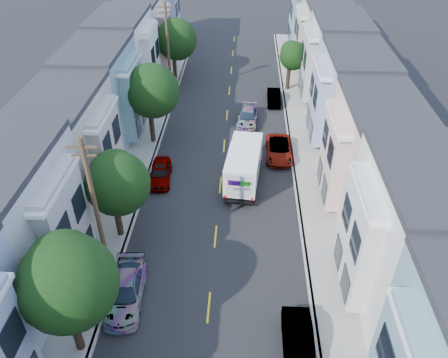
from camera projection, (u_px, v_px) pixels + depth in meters
name	position (u px, v px, depth m)	size (l,w,h in m)	color
ground	(209.00, 307.00, 25.51)	(160.00, 160.00, 0.00)	black
road_slab	(222.00, 164.00, 37.62)	(12.00, 70.00, 0.02)	black
curb_left	(153.00, 161.00, 37.83)	(0.30, 70.00, 0.15)	gray
curb_right	(293.00, 165.00, 37.34)	(0.30, 70.00, 0.15)	gray
sidewalk_left	(138.00, 161.00, 37.88)	(2.60, 70.00, 0.15)	gray
sidewalk_right	(308.00, 166.00, 37.28)	(2.60, 70.00, 0.15)	gray
centerline	(222.00, 164.00, 37.63)	(0.12, 70.00, 0.01)	gold
townhouse_row_left	(95.00, 161.00, 38.08)	(5.00, 70.00, 8.50)	beige
townhouse_row_right	(353.00, 168.00, 37.17)	(5.00, 70.00, 8.50)	beige
tree_b	(66.00, 283.00, 20.29)	(4.70, 4.70, 7.60)	black
tree_c	(116.00, 184.00, 27.86)	(4.20, 4.20, 6.57)	black
tree_d	(152.00, 91.00, 37.64)	(4.70, 4.70, 7.45)	black
tree_e	(175.00, 40.00, 49.66)	(4.70, 4.70, 7.11)	black
tree_far_r	(293.00, 56.00, 47.66)	(3.10, 3.10, 5.52)	black
utility_pole_near	(97.00, 215.00, 24.35)	(1.60, 0.26, 10.00)	#42301E
utility_pole_far	(168.00, 52.00, 45.36)	(1.60, 0.26, 10.00)	#42301E
fedex_truck	(244.00, 165.00, 34.52)	(2.45, 6.37, 3.05)	white
lead_sedan	(248.00, 117.00, 43.12)	(1.90, 4.51, 1.35)	black
parked_left_c	(126.00, 292.00, 25.53)	(2.05, 4.87, 1.46)	#B5BBCA
parked_left_d	(160.00, 173.00, 35.37)	(1.66, 4.34, 1.41)	#3E0C19
parked_right_b	(298.00, 344.00, 22.76)	(1.52, 4.31, 1.44)	silver
parked_right_c	(279.00, 150.00, 38.25)	(2.24, 4.86, 1.35)	black
parked_right_d	(274.00, 98.00, 46.81)	(1.36, 3.85, 1.28)	black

